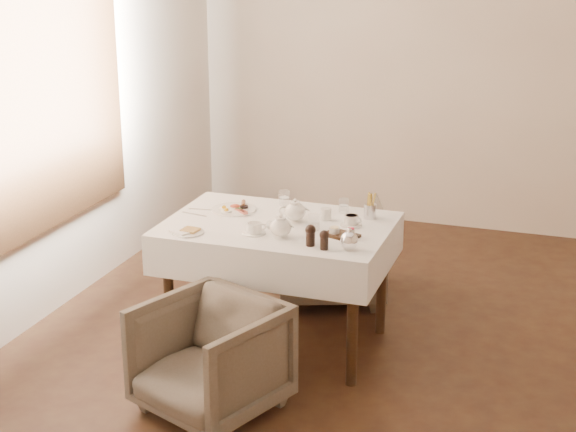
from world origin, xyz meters
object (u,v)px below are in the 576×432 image
(breakfast_plate, at_px, (235,209))
(armchair_far, at_px, (330,251))
(teapot_centre, at_px, (295,210))
(armchair_near, at_px, (210,358))
(table, at_px, (278,243))

(breakfast_plate, bearing_deg, armchair_far, 62.52)
(armchair_far, bearing_deg, teapot_centre, 68.55)
(armchair_far, distance_m, teapot_centre, 0.87)
(armchair_near, distance_m, teapot_centre, 1.05)
(table, height_order, breakfast_plate, breakfast_plate)
(armchair_far, bearing_deg, table, 62.93)
(teapot_centre, bearing_deg, armchair_far, 69.29)
(table, xyz_separation_m, armchair_far, (0.09, 0.78, -0.32))
(breakfast_plate, bearing_deg, armchair_near, -69.69)
(breakfast_plate, bearing_deg, teapot_centre, -4.85)
(table, relative_size, armchair_near, 1.98)
(armchair_far, bearing_deg, armchair_near, 63.70)
(armchair_far, height_order, teapot_centre, teapot_centre)
(armchair_far, bearing_deg, breakfast_plate, 36.27)
(armchair_near, bearing_deg, table, 106.95)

